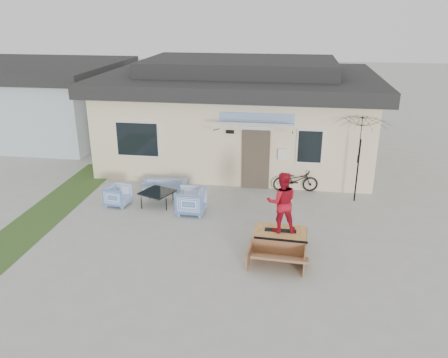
# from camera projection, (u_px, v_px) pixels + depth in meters

# --- Properties ---
(ground) EXTENTS (90.00, 90.00, 0.00)m
(ground) POSITION_uv_depth(u_px,v_px,m) (203.00, 248.00, 11.98)
(ground) COLOR #A3A299
(ground) RESTS_ON ground
(grass_strip) EXTENTS (1.40, 8.00, 0.01)m
(grass_strip) POSITION_uv_depth(u_px,v_px,m) (56.00, 205.00, 14.55)
(grass_strip) COLOR #2E4D1F
(grass_strip) RESTS_ON ground
(house) EXTENTS (10.80, 8.49, 4.10)m
(house) POSITION_uv_depth(u_px,v_px,m) (239.00, 111.00, 18.67)
(house) COLOR beige
(house) RESTS_ON ground
(neighbor_house) EXTENTS (8.60, 7.60, 3.50)m
(neighbor_house) POSITION_uv_depth(u_px,v_px,m) (30.00, 99.00, 22.05)
(neighbor_house) COLOR #A9BBC6
(neighbor_house) RESTS_ON ground
(loveseat) EXTENTS (1.60, 0.62, 0.61)m
(loveseat) POSITION_uv_depth(u_px,v_px,m) (165.00, 181.00, 15.79)
(loveseat) COLOR #3164B4
(loveseat) RESTS_ON ground
(armchair_left) EXTENTS (0.74, 0.78, 0.72)m
(armchair_left) POSITION_uv_depth(u_px,v_px,m) (118.00, 194.00, 14.47)
(armchair_left) COLOR #3164B4
(armchair_left) RESTS_ON ground
(armchair_right) EXTENTS (0.79, 0.84, 0.86)m
(armchair_right) POSITION_uv_depth(u_px,v_px,m) (191.00, 200.00, 13.90)
(armchair_right) COLOR #3164B4
(armchair_right) RESTS_ON ground
(coffee_table) EXTENTS (1.18, 1.18, 0.45)m
(coffee_table) POSITION_uv_depth(u_px,v_px,m) (157.00, 198.00, 14.56)
(coffee_table) COLOR black
(coffee_table) RESTS_ON ground
(bicycle) EXTENTS (1.61, 0.75, 0.99)m
(bicycle) POSITION_uv_depth(u_px,v_px,m) (296.00, 178.00, 15.51)
(bicycle) COLOR black
(bicycle) RESTS_ON ground
(patio_umbrella) EXTENTS (2.11, 2.02, 2.20)m
(patio_umbrella) POSITION_uv_depth(u_px,v_px,m) (360.00, 150.00, 14.29)
(patio_umbrella) COLOR black
(patio_umbrella) RESTS_ON ground
(skate_ramp) EXTENTS (1.46, 1.89, 0.45)m
(skate_ramp) POSITION_uv_depth(u_px,v_px,m) (280.00, 239.00, 11.96)
(skate_ramp) COLOR brown
(skate_ramp) RESTS_ON ground
(skateboard) EXTENTS (0.83, 0.22, 0.05)m
(skateboard) POSITION_uv_depth(u_px,v_px,m) (280.00, 230.00, 11.91)
(skateboard) COLOR black
(skateboard) RESTS_ON skate_ramp
(skater) EXTENTS (0.88, 0.72, 1.62)m
(skater) POSITION_uv_depth(u_px,v_px,m) (282.00, 201.00, 11.61)
(skater) COLOR #B01122
(skater) RESTS_ON skateboard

